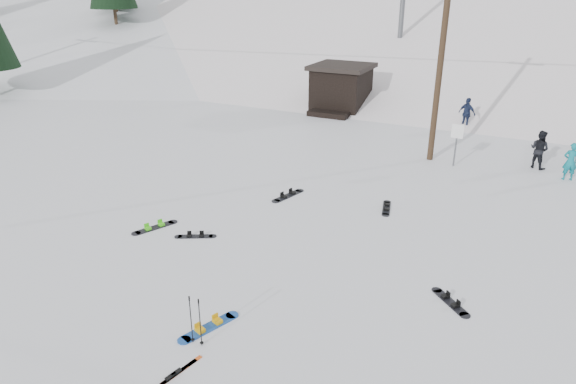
% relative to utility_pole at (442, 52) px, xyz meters
% --- Properties ---
extents(ground, '(200.00, 200.00, 0.00)m').
position_rel_utility_pole_xyz_m(ground, '(-2.00, -14.00, -4.68)').
color(ground, white).
rests_on(ground, ground).
extents(ski_slope, '(60.00, 85.24, 65.97)m').
position_rel_utility_pole_xyz_m(ski_slope, '(-2.00, 41.00, -16.68)').
color(ski_slope, white).
rests_on(ski_slope, ground).
extents(ridge_left, '(47.54, 95.03, 58.38)m').
position_rel_utility_pole_xyz_m(ridge_left, '(-38.00, 34.00, -15.68)').
color(ridge_left, white).
rests_on(ridge_left, ground).
extents(treeline_left, '(20.00, 64.00, 10.00)m').
position_rel_utility_pole_xyz_m(treeline_left, '(-36.00, 26.00, -4.68)').
color(treeline_left, black).
rests_on(treeline_left, ground).
extents(treeline_crest, '(50.00, 6.00, 10.00)m').
position_rel_utility_pole_xyz_m(treeline_crest, '(-2.00, 72.00, -4.68)').
color(treeline_crest, black).
rests_on(treeline_crest, ski_slope).
extents(utility_pole, '(2.00, 0.26, 9.00)m').
position_rel_utility_pole_xyz_m(utility_pole, '(0.00, 0.00, 0.00)').
color(utility_pole, '#3A2819').
rests_on(utility_pole, ground).
extents(trail_sign, '(0.50, 0.09, 1.85)m').
position_rel_utility_pole_xyz_m(trail_sign, '(1.10, -0.42, -3.41)').
color(trail_sign, '#595B60').
rests_on(trail_sign, ground).
extents(lift_hut, '(3.40, 4.10, 2.75)m').
position_rel_utility_pole_xyz_m(lift_hut, '(-7.00, 6.94, -3.32)').
color(lift_hut, black).
rests_on(lift_hut, ground).
extents(hero_snowboard, '(0.77, 1.58, 0.12)m').
position_rel_utility_pole_xyz_m(hero_snowboard, '(-1.95, -14.42, -4.65)').
color(hero_snowboard, '#194DA8').
rests_on(hero_snowboard, ground).
extents(hero_skis, '(0.39, 1.50, 0.08)m').
position_rel_utility_pole_xyz_m(hero_skis, '(-1.70, -16.05, -4.66)').
color(hero_skis, '#BC4513').
rests_on(hero_skis, ground).
extents(ski_poles, '(0.33, 0.09, 1.20)m').
position_rel_utility_pole_xyz_m(ski_poles, '(-1.87, -14.98, -4.07)').
color(ski_poles, black).
rests_on(ski_poles, ground).
extents(board_scatter_a, '(1.19, 0.76, 0.09)m').
position_rel_utility_pole_xyz_m(board_scatter_a, '(-4.95, -10.83, -4.66)').
color(board_scatter_a, black).
rests_on(board_scatter_a, ground).
extents(board_scatter_b, '(0.65, 1.60, 0.12)m').
position_rel_utility_pole_xyz_m(board_scatter_b, '(-3.80, -6.62, -4.65)').
color(board_scatter_b, black).
rests_on(board_scatter_b, ground).
extents(board_scatter_c, '(0.82, 1.49, 0.11)m').
position_rel_utility_pole_xyz_m(board_scatter_c, '(-6.50, -10.92, -4.65)').
color(board_scatter_c, black).
rests_on(board_scatter_c, ground).
extents(board_scatter_d, '(1.10, 1.06, 0.10)m').
position_rel_utility_pole_xyz_m(board_scatter_d, '(2.88, -10.88, -4.66)').
color(board_scatter_d, black).
rests_on(board_scatter_d, ground).
extents(board_scatter_f, '(0.54, 1.38, 0.10)m').
position_rel_utility_pole_xyz_m(board_scatter_f, '(-0.20, -6.06, -4.66)').
color(board_scatter_f, black).
rests_on(board_scatter_f, ground).
extents(skier_teal, '(0.65, 0.51, 1.55)m').
position_rel_utility_pole_xyz_m(skier_teal, '(5.49, -0.06, -3.91)').
color(skier_teal, '#0C6C79').
rests_on(skier_teal, ground).
extents(skier_dark, '(1.00, 0.93, 1.64)m').
position_rel_utility_pole_xyz_m(skier_dark, '(4.32, 0.92, -3.86)').
color(skier_dark, black).
rests_on(skier_dark, ground).
extents(skier_navy, '(1.06, 0.77, 1.68)m').
position_rel_utility_pole_xyz_m(skier_navy, '(0.60, 5.95, -3.84)').
color(skier_navy, '#19223F').
rests_on(skier_navy, ground).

